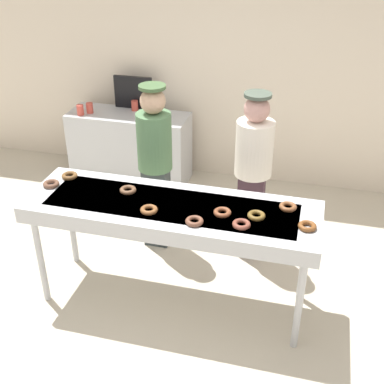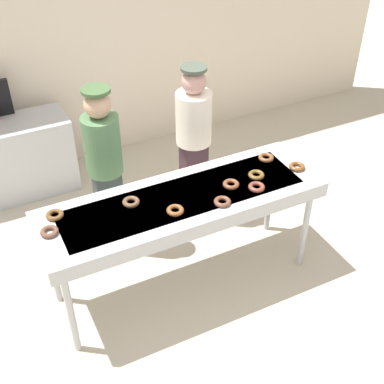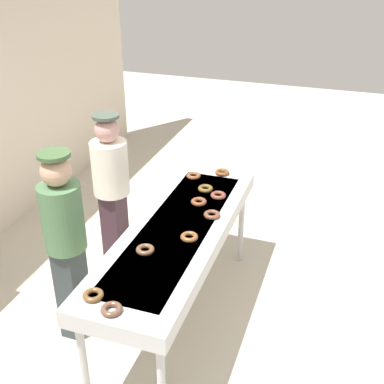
{
  "view_description": "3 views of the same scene",
  "coord_description": "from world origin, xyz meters",
  "px_view_note": "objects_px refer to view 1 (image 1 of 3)",
  "views": [
    {
      "loc": [
        1.01,
        -3.23,
        3.02
      ],
      "look_at": [
        0.17,
        -0.01,
        1.11
      ],
      "focal_mm": 47.05,
      "sensor_mm": 36.0,
      "label": 1
    },
    {
      "loc": [
        -1.38,
        -2.96,
        3.49
      ],
      "look_at": [
        0.04,
        -0.1,
        1.07
      ],
      "focal_mm": 48.28,
      "sensor_mm": 36.0,
      "label": 2
    },
    {
      "loc": [
        -3.1,
        -1.19,
        3.02
      ],
      "look_at": [
        0.26,
        -0.04,
        1.16
      ],
      "focal_mm": 45.85,
      "sensor_mm": 36.0,
      "label": 3
    }
  ],
  "objects_px": {
    "chocolate_donut_3": "(128,190)",
    "chocolate_donut_5": "(222,212)",
    "prep_counter": "(130,147)",
    "paper_cup_1": "(135,106)",
    "chocolate_donut_4": "(149,210)",
    "menu_display": "(133,92)",
    "paper_cup_0": "(80,110)",
    "chocolate_donut_8": "(51,184)",
    "chocolate_donut_9": "(241,224)",
    "chocolate_donut_0": "(256,216)",
    "worker_baker": "(253,168)",
    "chocolate_donut_6": "(288,207)",
    "chocolate_donut_7": "(307,226)",
    "fryer_conveyor": "(171,213)",
    "chocolate_donut_2": "(70,176)",
    "worker_assistant": "(155,160)",
    "paper_cup_2": "(90,108)",
    "chocolate_donut_1": "(194,221)"
  },
  "relations": [
    {
      "from": "chocolate_donut_2",
      "to": "worker_assistant",
      "type": "distance_m",
      "value": 0.82
    },
    {
      "from": "fryer_conveyor",
      "to": "chocolate_donut_5",
      "type": "xyz_separation_m",
      "value": [
        0.42,
        -0.04,
        0.09
      ]
    },
    {
      "from": "chocolate_donut_7",
      "to": "chocolate_donut_9",
      "type": "height_order",
      "value": "same"
    },
    {
      "from": "chocolate_donut_0",
      "to": "worker_baker",
      "type": "distance_m",
      "value": 0.89
    },
    {
      "from": "chocolate_donut_6",
      "to": "worker_assistant",
      "type": "relative_size",
      "value": 0.08
    },
    {
      "from": "chocolate_donut_2",
      "to": "worker_assistant",
      "type": "xyz_separation_m",
      "value": [
        0.58,
        0.57,
        -0.05
      ]
    },
    {
      "from": "chocolate_donut_4",
      "to": "menu_display",
      "type": "bearing_deg",
      "value": 112.98
    },
    {
      "from": "chocolate_donut_5",
      "to": "chocolate_donut_6",
      "type": "bearing_deg",
      "value": 23.77
    },
    {
      "from": "chocolate_donut_1",
      "to": "chocolate_donut_8",
      "type": "distance_m",
      "value": 1.33
    },
    {
      "from": "fryer_conveyor",
      "to": "worker_assistant",
      "type": "bearing_deg",
      "value": 116.69
    },
    {
      "from": "chocolate_donut_1",
      "to": "chocolate_donut_8",
      "type": "height_order",
      "value": "same"
    },
    {
      "from": "chocolate_donut_1",
      "to": "prep_counter",
      "type": "relative_size",
      "value": 0.09
    },
    {
      "from": "menu_display",
      "to": "paper_cup_1",
      "type": "bearing_deg",
      "value": -62.8
    },
    {
      "from": "chocolate_donut_0",
      "to": "chocolate_donut_5",
      "type": "distance_m",
      "value": 0.26
    },
    {
      "from": "chocolate_donut_4",
      "to": "worker_baker",
      "type": "height_order",
      "value": "worker_baker"
    },
    {
      "from": "menu_display",
      "to": "chocolate_donut_6",
      "type": "bearing_deg",
      "value": -45.51
    },
    {
      "from": "fryer_conveyor",
      "to": "prep_counter",
      "type": "height_order",
      "value": "fryer_conveyor"
    },
    {
      "from": "chocolate_donut_6",
      "to": "chocolate_donut_7",
      "type": "xyz_separation_m",
      "value": [
        0.16,
        -0.24,
        0.0
      ]
    },
    {
      "from": "chocolate_donut_1",
      "to": "paper_cup_1",
      "type": "xyz_separation_m",
      "value": [
        -1.35,
        2.39,
        -0.07
      ]
    },
    {
      "from": "chocolate_donut_7",
      "to": "chocolate_donut_0",
      "type": "bearing_deg",
      "value": 172.69
    },
    {
      "from": "chocolate_donut_3",
      "to": "chocolate_donut_5",
      "type": "xyz_separation_m",
      "value": [
        0.82,
        -0.14,
        0.0
      ]
    },
    {
      "from": "chocolate_donut_6",
      "to": "paper_cup_2",
      "type": "bearing_deg",
      "value": 144.32
    },
    {
      "from": "chocolate_donut_3",
      "to": "chocolate_donut_6",
      "type": "distance_m",
      "value": 1.3
    },
    {
      "from": "chocolate_donut_6",
      "to": "worker_assistant",
      "type": "height_order",
      "value": "worker_assistant"
    },
    {
      "from": "chocolate_donut_7",
      "to": "paper_cup_0",
      "type": "height_order",
      "value": "chocolate_donut_7"
    },
    {
      "from": "chocolate_donut_8",
      "to": "paper_cup_0",
      "type": "relative_size",
      "value": 1.11
    },
    {
      "from": "chocolate_donut_9",
      "to": "paper_cup_0",
      "type": "relative_size",
      "value": 1.11
    },
    {
      "from": "paper_cup_0",
      "to": "chocolate_donut_8",
      "type": "bearing_deg",
      "value": -71.32
    },
    {
      "from": "chocolate_donut_0",
      "to": "worker_assistant",
      "type": "bearing_deg",
      "value": 143.04
    },
    {
      "from": "chocolate_donut_1",
      "to": "worker_assistant",
      "type": "relative_size",
      "value": 0.08
    },
    {
      "from": "chocolate_donut_2",
      "to": "prep_counter",
      "type": "bearing_deg",
      "value": 95.33
    },
    {
      "from": "chocolate_donut_5",
      "to": "chocolate_donut_2",
      "type": "bearing_deg",
      "value": 169.84
    },
    {
      "from": "chocolate_donut_4",
      "to": "paper_cup_2",
      "type": "relative_size",
      "value": 1.11
    },
    {
      "from": "chocolate_donut_9",
      "to": "prep_counter",
      "type": "relative_size",
      "value": 0.09
    },
    {
      "from": "chocolate_donut_0",
      "to": "chocolate_donut_6",
      "type": "xyz_separation_m",
      "value": [
        0.22,
        0.19,
        0.0
      ]
    },
    {
      "from": "chocolate_donut_2",
      "to": "paper_cup_1",
      "type": "distance_m",
      "value": 1.97
    },
    {
      "from": "chocolate_donut_8",
      "to": "paper_cup_1",
      "type": "bearing_deg",
      "value": 91.35
    },
    {
      "from": "worker_assistant",
      "to": "paper_cup_0",
      "type": "height_order",
      "value": "worker_assistant"
    },
    {
      "from": "chocolate_donut_5",
      "to": "chocolate_donut_8",
      "type": "height_order",
      "value": "same"
    },
    {
      "from": "chocolate_donut_7",
      "to": "paper_cup_1",
      "type": "bearing_deg",
      "value": 134.0
    },
    {
      "from": "prep_counter",
      "to": "paper_cup_1",
      "type": "bearing_deg",
      "value": 75.18
    },
    {
      "from": "paper_cup_1",
      "to": "chocolate_donut_5",
      "type": "bearing_deg",
      "value": -55.38
    },
    {
      "from": "chocolate_donut_2",
      "to": "chocolate_donut_8",
      "type": "bearing_deg",
      "value": -115.52
    },
    {
      "from": "chocolate_donut_4",
      "to": "chocolate_donut_9",
      "type": "bearing_deg",
      "value": -1.59
    },
    {
      "from": "chocolate_donut_8",
      "to": "worker_assistant",
      "type": "relative_size",
      "value": 0.08
    },
    {
      "from": "chocolate_donut_0",
      "to": "worker_assistant",
      "type": "height_order",
      "value": "worker_assistant"
    },
    {
      "from": "chocolate_donut_0",
      "to": "paper_cup_0",
      "type": "relative_size",
      "value": 1.11
    },
    {
      "from": "fryer_conveyor",
      "to": "paper_cup_1",
      "type": "height_order",
      "value": "paper_cup_1"
    },
    {
      "from": "chocolate_donut_3",
      "to": "chocolate_donut_7",
      "type": "bearing_deg",
      "value": -6.71
    },
    {
      "from": "chocolate_donut_9",
      "to": "paper_cup_1",
      "type": "xyz_separation_m",
      "value": [
        -1.7,
        2.34,
        -0.07
      ]
    }
  ]
}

